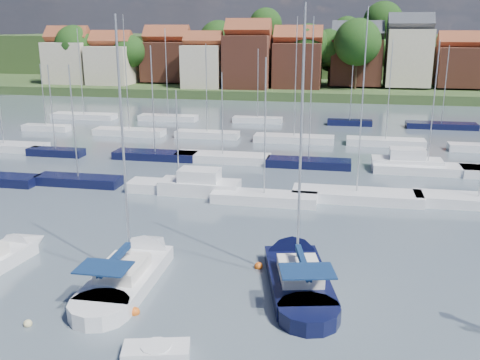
# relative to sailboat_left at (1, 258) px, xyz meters

# --- Properties ---
(ground) EXTENTS (260.00, 260.00, 0.00)m
(ground) POSITION_rel_sailboat_left_xyz_m (13.71, 36.33, -0.37)
(ground) COLOR #43515C
(ground) RESTS_ON ground
(sailboat_left) EXTENTS (3.56, 9.44, 12.63)m
(sailboat_left) POSITION_rel_sailboat_left_xyz_m (0.00, 0.00, 0.00)
(sailboat_left) COLOR silver
(sailboat_left) RESTS_ON ground
(sailboat_centre) EXTENTS (3.27, 11.92, 16.13)m
(sailboat_centre) POSITION_rel_sailboat_left_xyz_m (8.79, 0.40, -0.01)
(sailboat_centre) COLOR silver
(sailboat_centre) RESTS_ON ground
(sailboat_navy) EXTENTS (5.79, 12.49, 16.71)m
(sailboat_navy) POSITION_rel_sailboat_left_xyz_m (18.07, 1.93, -0.01)
(sailboat_navy) COLOR black
(sailboat_navy) RESTS_ON ground
(tender) EXTENTS (3.22, 2.06, 0.64)m
(tender) POSITION_rel_sailboat_left_xyz_m (12.79, -7.51, -0.12)
(tender) COLOR silver
(tender) RESTS_ON ground
(buoy_b) EXTENTS (0.43, 0.43, 0.43)m
(buoy_b) POSITION_rel_sailboat_left_xyz_m (5.72, -6.27, -0.37)
(buoy_b) COLOR beige
(buoy_b) RESTS_ON ground
(buoy_c) EXTENTS (0.52, 0.52, 0.52)m
(buoy_c) POSITION_rel_sailboat_left_xyz_m (10.47, -4.21, -0.37)
(buoy_c) COLOR #D85914
(buoy_c) RESTS_ON ground
(buoy_d) EXTENTS (0.44, 0.44, 0.44)m
(buoy_d) POSITION_rel_sailboat_left_xyz_m (12.70, -6.83, -0.37)
(buoy_d) COLOR #D85914
(buoy_d) RESTS_ON ground
(buoy_e) EXTENTS (0.53, 0.53, 0.53)m
(buoy_e) POSITION_rel_sailboat_left_xyz_m (15.86, 2.35, -0.37)
(buoy_e) COLOR #D85914
(buoy_e) RESTS_ON ground
(marina_field) EXTENTS (79.62, 41.41, 15.93)m
(marina_field) POSITION_rel_sailboat_left_xyz_m (15.62, 31.48, 0.06)
(marina_field) COLOR silver
(marina_field) RESTS_ON ground
(far_shore_town) EXTENTS (212.46, 90.00, 22.27)m
(far_shore_town) POSITION_rel_sailboat_left_xyz_m (15.94, 129.00, 4.24)
(far_shore_town) COLOR #395028
(far_shore_town) RESTS_ON ground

